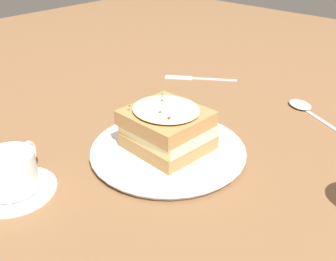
% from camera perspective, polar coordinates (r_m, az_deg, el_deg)
% --- Properties ---
extents(ground_plane, '(2.40, 2.40, 0.00)m').
position_cam_1_polar(ground_plane, '(0.64, 0.45, -5.27)').
color(ground_plane, brown).
extents(dinner_plate, '(0.26, 0.26, 0.02)m').
position_cam_1_polar(dinner_plate, '(0.67, 0.00, -2.87)').
color(dinner_plate, white).
rests_on(dinner_plate, ground_plane).
extents(sandwich, '(0.13, 0.12, 0.08)m').
position_cam_1_polar(sandwich, '(0.65, -0.12, 0.43)').
color(sandwich, '#A37542').
rests_on(sandwich, dinner_plate).
extents(teacup_with_saucer, '(0.12, 0.12, 0.06)m').
position_cam_1_polar(teacup_with_saucer, '(0.62, -21.74, -6.00)').
color(teacup_with_saucer, white).
rests_on(teacup_with_saucer, ground_plane).
extents(fork, '(0.16, 0.11, 0.00)m').
position_cam_1_polar(fork, '(0.99, 3.50, 7.64)').
color(fork, silver).
rests_on(fork, ground_plane).
extents(spoon, '(0.15, 0.09, 0.01)m').
position_cam_1_polar(spoon, '(0.88, 18.98, 3.31)').
color(spoon, silver).
rests_on(spoon, ground_plane).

